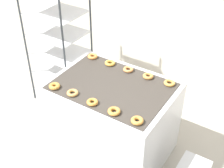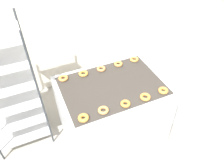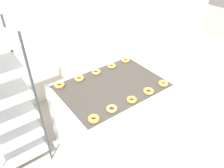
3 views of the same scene
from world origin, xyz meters
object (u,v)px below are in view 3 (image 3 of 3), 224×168
Objects in this scene: glaze_bin at (167,103)px; donut_near_right at (149,91)px; donut_far_leftmost at (60,85)px; donut_far_left at (79,78)px; donut_far_right at (112,66)px; donut_near_leftmost at (94,119)px; donut_near_rightmost at (163,83)px; fryer_machine at (112,115)px; donut_far_rightmost at (126,60)px; donut_near_left at (112,109)px; donut_far_center at (96,72)px; donut_near_center at (132,99)px.

donut_near_right is (-0.75, -0.26, 0.75)m from glaze_bin.
donut_near_right is 1.01m from donut_far_leftmost.
donut_far_right reaches higher than donut_far_left.
donut_near_leftmost is 0.96m from donut_near_rightmost.
donut_near_right reaches higher than fryer_machine.
donut_near_right reaches higher than donut_far_rightmost.
donut_far_left is (0.25, -0.01, -0.00)m from donut_far_leftmost.
donut_near_rightmost is (0.48, -0.34, 0.48)m from fryer_machine.
donut_far_right is at bearing -178.16° from donut_far_rightmost.
donut_near_left is at bearing -70.49° from donut_far_leftmost.
donut_far_rightmost is at bearing 1.11° from donut_far_center.
donut_far_center is (0.00, 0.33, 0.48)m from fryer_machine.
donut_near_leftmost is 0.96× the size of donut_far_leftmost.
donut_far_leftmost is at bearing 178.96° from donut_far_right.
donut_near_rightmost reaches higher than fryer_machine.
donut_near_center is at bearing -125.18° from donut_far_rightmost.
donut_near_left is at bearing -127.02° from fryer_machine.
donut_near_right is 1.04× the size of donut_near_rightmost.
glaze_bin is 3.30× the size of donut_near_right.
donut_near_leftmost is at bearing -125.02° from donut_far_center.
donut_far_left is at bearing 71.16° from donut_near_leftmost.
donut_near_rightmost reaches higher than donut_far_left.
donut_near_right is at bearing -70.40° from donut_far_center.
donut_near_rightmost is 0.72m from donut_far_right.
donut_far_leftmost is (-0.50, 0.69, 0.00)m from donut_near_center.
donut_far_right is (0.74, -0.01, -0.00)m from donut_far_leftmost.
donut_near_left reaches higher than glaze_bin.
donut_far_leftmost is at bearing 125.54° from donut_near_center.
fryer_machine is at bearing 144.74° from donut_near_rightmost.
donut_near_left is 0.96× the size of donut_near_right.
donut_near_leftmost is 0.97× the size of donut_far_rightmost.
donut_far_right is (-0.75, 0.42, 0.75)m from glaze_bin.
glaze_bin is 1.00m from donut_far_rightmost.
donut_near_center is 0.92× the size of donut_near_right.
donut_near_leftmost reaches higher than glaze_bin.
fryer_machine is 0.59m from donut_near_center.
fryer_machine is 0.64m from donut_near_right.
donut_far_center is (0.25, 0.67, 0.00)m from donut_near_left.
donut_near_leftmost is 0.99× the size of donut_far_right.
glaze_bin is 1.50m from donut_far_left.
donut_far_leftmost reaches higher than donut_far_rightmost.
glaze_bin is 1.48m from donut_near_left.
donut_far_leftmost is 0.98m from donut_far_rightmost.
donut_near_center and donut_far_left have the same top height.
donut_near_leftmost is at bearing -88.43° from donut_far_leftmost.
donut_near_leftmost reaches higher than fryer_machine.
fryer_machine is at bearing -126.19° from donut_far_right.
donut_near_leftmost is at bearing -136.49° from donut_far_right.
donut_near_rightmost is at bearing 0.26° from donut_near_leftmost.
donut_near_leftmost is 0.99m from donut_far_right.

